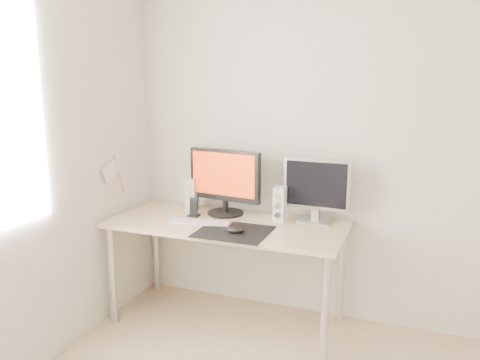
% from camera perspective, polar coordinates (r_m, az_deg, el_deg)
% --- Properties ---
extents(wall_back, '(3.50, 0.00, 3.50)m').
position_cam_1_polar(wall_back, '(3.21, 16.50, 4.07)').
color(wall_back, silver).
rests_on(wall_back, ground).
extents(mousepad, '(0.45, 0.40, 0.00)m').
position_cam_1_polar(mousepad, '(2.97, -0.78, -6.30)').
color(mousepad, black).
rests_on(mousepad, desk).
extents(mouse, '(0.12, 0.07, 0.04)m').
position_cam_1_polar(mouse, '(2.93, -0.64, -6.09)').
color(mouse, black).
rests_on(mouse, mousepad).
extents(desk, '(1.60, 0.70, 0.73)m').
position_cam_1_polar(desk, '(3.20, -1.65, -6.47)').
color(desk, '#D1B587').
rests_on(desk, ground).
extents(main_monitor, '(0.55, 0.30, 0.47)m').
position_cam_1_polar(main_monitor, '(3.30, -1.88, 0.05)').
color(main_monitor, black).
rests_on(main_monitor, desk).
extents(second_monitor, '(0.45, 0.17, 0.43)m').
position_cam_1_polar(second_monitor, '(3.15, 9.31, -0.90)').
color(second_monitor, silver).
rests_on(second_monitor, desk).
extents(speaker_left, '(0.08, 0.09, 0.24)m').
position_cam_1_polar(speaker_left, '(3.45, -5.84, -1.78)').
color(speaker_left, silver).
rests_on(speaker_left, desk).
extents(speaker_right, '(0.08, 0.09, 0.24)m').
position_cam_1_polar(speaker_right, '(3.16, 4.87, -2.98)').
color(speaker_right, white).
rests_on(speaker_right, desk).
extents(keyboard, '(0.44, 0.20, 0.02)m').
position_cam_1_polar(keyboard, '(3.15, -4.90, -5.18)').
color(keyboard, silver).
rests_on(keyboard, desk).
extents(phone_dock, '(0.08, 0.06, 0.14)m').
position_cam_1_polar(phone_dock, '(3.31, -5.66, -3.75)').
color(phone_dock, black).
rests_on(phone_dock, desk).
extents(pennant, '(0.01, 0.23, 0.29)m').
position_cam_1_polar(pennant, '(3.36, -15.17, 0.98)').
color(pennant, '#A57F54').
rests_on(pennant, wall_left).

